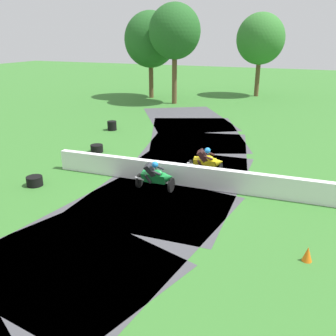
% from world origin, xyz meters
% --- Properties ---
extents(ground_plane, '(120.00, 120.00, 0.00)m').
position_xyz_m(ground_plane, '(0.00, 0.00, 0.00)').
color(ground_plane, '#38752D').
extents(track_asphalt, '(11.72, 35.55, 0.01)m').
position_xyz_m(track_asphalt, '(-1.52, -0.06, 0.00)').
color(track_asphalt, '#47474C').
rests_on(track_asphalt, ground).
extents(safety_barrier, '(22.23, 1.17, 0.90)m').
position_xyz_m(safety_barrier, '(5.63, 0.22, 0.45)').
color(safety_barrier, white).
rests_on(safety_barrier, ground).
extents(motorcycle_lead_green, '(1.68, 0.89, 1.42)m').
position_xyz_m(motorcycle_lead_green, '(-0.38, -0.99, 0.63)').
color(motorcycle_lead_green, black).
rests_on(motorcycle_lead_green, ground).
extents(motorcycle_chase_yellow, '(1.68, 0.88, 1.43)m').
position_xyz_m(motorcycle_chase_yellow, '(0.98, 1.50, 0.64)').
color(motorcycle_chase_yellow, black).
rests_on(motorcycle_chase_yellow, ground).
extents(tire_stack_mid_a, '(0.66, 0.66, 0.40)m').
position_xyz_m(tire_stack_mid_a, '(-5.28, -2.44, 0.20)').
color(tire_stack_mid_a, black).
rests_on(tire_stack_mid_a, ground).
extents(tire_stack_mid_b, '(0.66, 0.66, 0.40)m').
position_xyz_m(tire_stack_mid_b, '(-5.47, 2.57, 0.20)').
color(tire_stack_mid_b, black).
rests_on(tire_stack_mid_b, ground).
extents(tire_stack_far, '(0.60, 0.60, 0.60)m').
position_xyz_m(tire_stack_far, '(-7.20, 7.09, 0.30)').
color(tire_stack_far, black).
rests_on(tire_stack_far, ground).
extents(traffic_cone, '(0.28, 0.28, 0.44)m').
position_xyz_m(traffic_cone, '(5.56, -3.87, 0.22)').
color(traffic_cone, orange).
rests_on(traffic_cone, ground).
extents(tree_far_left, '(4.48, 4.48, 8.58)m').
position_xyz_m(tree_far_left, '(-7.10, 18.01, 6.20)').
color(tree_far_left, brown).
rests_on(tree_far_left, ground).
extents(tree_far_right, '(4.69, 4.69, 8.04)m').
position_xyz_m(tree_far_right, '(-0.92, 25.30, 5.55)').
color(tree_far_right, brown).
rests_on(tree_far_right, ground).
extents(tree_behind_barrier, '(4.98, 4.98, 8.14)m').
position_xyz_m(tree_behind_barrier, '(-10.47, 20.27, 5.50)').
color(tree_behind_barrier, brown).
rests_on(tree_behind_barrier, ground).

